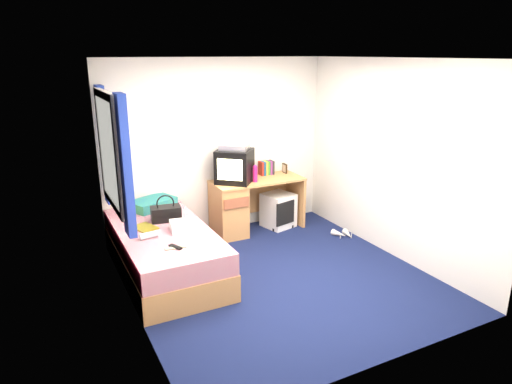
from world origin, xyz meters
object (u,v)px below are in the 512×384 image
picture_frame (285,168)px  magazine (145,228)px  aerosol_can (249,174)px  water_bottle (149,235)px  crt_tv (234,166)px  vcr (234,147)px  remote_control (175,247)px  desk (239,205)px  pink_water_bottle (255,174)px  white_heels (344,234)px  towel (184,226)px  storage_cube (278,210)px  bed (165,251)px  colour_swatch_fan (176,248)px  handbag (166,213)px  pillow (153,204)px

picture_frame → magazine: (-2.27, -0.74, -0.27)m
aerosol_can → water_bottle: aerosol_can is taller
crt_tv → picture_frame: 0.89m
vcr → remote_control: size_ratio=2.33×
desk → pink_water_bottle: pink_water_bottle is taller
white_heels → vcr: bearing=147.5°
aerosol_can → towel: aerosol_can is taller
aerosol_can → remote_control: bearing=-138.5°
storage_cube → bed: bearing=-174.1°
pink_water_bottle → remote_control: 1.95m
water_bottle → colour_swatch_fan: bearing=-65.1°
magazine → colour_swatch_fan: magazine is taller
storage_cube → aerosol_can: size_ratio=2.85×
remote_control → white_heels: remote_control is taller
storage_cube → aerosol_can: (-0.44, 0.06, 0.59)m
towel → water_bottle: bearing=-172.6°
desk → picture_frame: 0.91m
bed → handbag: bearing=66.5°
pink_water_bottle → remote_control: bearing=-141.9°
picture_frame → pink_water_bottle: size_ratio=0.66×
picture_frame → white_heels: size_ratio=0.47×
white_heels → desk: bearing=146.2°
desk → vcr: vcr is taller
vcr → remote_control: vcr is taller
vcr → handbag: bearing=-117.0°
picture_frame → water_bottle: picture_frame is taller
pillow → aerosol_can: (1.37, -0.02, 0.24)m
vcr → pink_water_bottle: size_ratio=1.76×
pillow → magazine: bearing=-112.2°
pink_water_bottle → storage_cube: bearing=9.5°
vcr → colour_swatch_fan: (-1.26, -1.31, -0.69)m
pillow → towel: bearing=-82.4°
pillow → picture_frame: picture_frame is taller
pillow → magazine: size_ratio=1.96×
crt_tv → white_heels: (1.28, -0.81, -0.94)m
pillow → pink_water_bottle: (1.40, -0.15, 0.26)m
desk → white_heels: (1.21, -0.81, -0.37)m
aerosol_can → storage_cube: bearing=-7.9°
crt_tv → magazine: crt_tv is taller
magazine → remote_control: size_ratio=1.75×
crt_tv → remote_control: (-1.26, -1.30, -0.43)m
aerosol_can → pink_water_bottle: bearing=-78.2°
desk → vcr: (-0.07, 0.00, 0.83)m
crt_tv → remote_control: crt_tv is taller
vcr → pillow: bearing=-142.4°
vcr → white_heels: size_ratio=1.25×
towel → magazine: 0.47m
storage_cube → colour_swatch_fan: colour_swatch_fan is taller
crt_tv → magazine: bearing=-115.2°
handbag → crt_tv: bearing=31.6°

